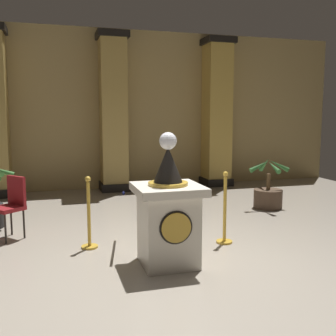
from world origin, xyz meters
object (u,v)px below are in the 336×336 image
stanchion_far (89,223)px  potted_palm_right (268,195)px  cafe_chair_red (12,202)px  pedestal_clock (168,215)px  stanchion_near (225,218)px

stanchion_far → potted_palm_right: (3.76, 1.51, -0.09)m
cafe_chair_red → potted_palm_right: bearing=8.2°
potted_palm_right → cafe_chair_red: size_ratio=1.10×
pedestal_clock → cafe_chair_red: (-2.01, 1.73, -0.07)m
pedestal_clock → cafe_chair_red: bearing=139.2°
stanchion_far → potted_palm_right: bearing=21.9°
pedestal_clock → potted_palm_right: pedestal_clock is taller
stanchion_near → cafe_chair_red: bearing=159.6°
cafe_chair_red → pedestal_clock: bearing=-40.8°
pedestal_clock → cafe_chair_red: size_ratio=1.76×
stanchion_near → cafe_chair_red: 3.27m
stanchion_near → cafe_chair_red: (-3.05, 1.14, 0.19)m
pedestal_clock → cafe_chair_red: pedestal_clock is taller
pedestal_clock → stanchion_far: bearing=134.5°
pedestal_clock → stanchion_near: size_ratio=1.56×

